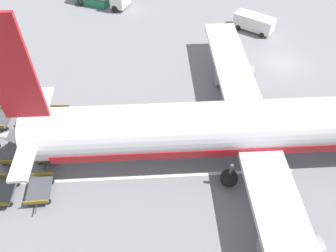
{
  "coord_description": "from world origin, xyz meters",
  "views": [
    {
      "loc": [
        27.35,
        -17.39,
        21.36
      ],
      "look_at": [
        8.41,
        -14.15,
        1.1
      ],
      "focal_mm": 35.0,
      "sensor_mm": 36.0,
      "label": 1
    }
  ],
  "objects_px": {
    "baggage_dolly_row_mid_a_col_a": "(28,119)",
    "baggage_dolly_row_mid_b_col_a": "(58,118)",
    "baggage_dolly_row_near_col_a": "(0,119)",
    "baggage_dolly_row_mid_b_col_b": "(49,151)",
    "baggage_dolly_row_mid_a_col_b": "(15,152)",
    "airplane": "(267,126)",
    "service_van": "(254,22)",
    "baggage_dolly_row_mid_a_col_c": "(3,192)",
    "baggage_dolly_row_mid_b_col_c": "(39,190)"
  },
  "relations": [
    {
      "from": "service_van",
      "to": "baggage_dolly_row_mid_b_col_b",
      "type": "height_order",
      "value": "service_van"
    },
    {
      "from": "baggage_dolly_row_mid_a_col_c",
      "to": "baggage_dolly_row_mid_a_col_a",
      "type": "bearing_deg",
      "value": 173.22
    },
    {
      "from": "baggage_dolly_row_near_col_a",
      "to": "baggage_dolly_row_mid_a_col_b",
      "type": "height_order",
      "value": "same"
    },
    {
      "from": "baggage_dolly_row_mid_b_col_a",
      "to": "baggage_dolly_row_mid_b_col_c",
      "type": "distance_m",
      "value": 7.58
    },
    {
      "from": "airplane",
      "to": "baggage_dolly_row_mid_b_col_c",
      "type": "distance_m",
      "value": 17.82
    },
    {
      "from": "baggage_dolly_row_mid_a_col_b",
      "to": "baggage_dolly_row_mid_b_col_c",
      "type": "bearing_deg",
      "value": 29.76
    },
    {
      "from": "service_van",
      "to": "baggage_dolly_row_mid_b_col_c",
      "type": "relative_size",
      "value": 1.45
    },
    {
      "from": "baggage_dolly_row_near_col_a",
      "to": "baggage_dolly_row_mid_a_col_c",
      "type": "distance_m",
      "value": 8.02
    },
    {
      "from": "baggage_dolly_row_mid_b_col_b",
      "to": "baggage_dolly_row_mid_b_col_c",
      "type": "distance_m",
      "value": 3.74
    },
    {
      "from": "airplane",
      "to": "baggage_dolly_row_mid_b_col_c",
      "type": "relative_size",
      "value": 12.79
    },
    {
      "from": "airplane",
      "to": "baggage_dolly_row_mid_a_col_a",
      "type": "relative_size",
      "value": 12.66
    },
    {
      "from": "service_van",
      "to": "baggage_dolly_row_near_col_a",
      "type": "bearing_deg",
      "value": -67.44
    },
    {
      "from": "service_van",
      "to": "baggage_dolly_row_mid_b_col_c",
      "type": "distance_m",
      "value": 30.92
    },
    {
      "from": "baggage_dolly_row_mid_b_col_b",
      "to": "baggage_dolly_row_mid_b_col_c",
      "type": "xyz_separation_m",
      "value": [
        3.71,
        -0.42,
        0.0
      ]
    },
    {
      "from": "baggage_dolly_row_mid_b_col_a",
      "to": "airplane",
      "type": "bearing_deg",
      "value": 68.72
    },
    {
      "from": "baggage_dolly_row_mid_b_col_a",
      "to": "baggage_dolly_row_mid_b_col_b",
      "type": "height_order",
      "value": "same"
    },
    {
      "from": "service_van",
      "to": "baggage_dolly_row_mid_a_col_a",
      "type": "bearing_deg",
      "value": -64.96
    },
    {
      "from": "baggage_dolly_row_near_col_a",
      "to": "baggage_dolly_row_mid_b_col_a",
      "type": "bearing_deg",
      "value": 82.6
    },
    {
      "from": "baggage_dolly_row_mid_b_col_a",
      "to": "baggage_dolly_row_mid_b_col_b",
      "type": "relative_size",
      "value": 1.01
    },
    {
      "from": "service_van",
      "to": "baggage_dolly_row_mid_b_col_c",
      "type": "height_order",
      "value": "service_van"
    },
    {
      "from": "baggage_dolly_row_mid_a_col_a",
      "to": "baggage_dolly_row_mid_a_col_c",
      "type": "distance_m",
      "value": 7.62
    },
    {
      "from": "baggage_dolly_row_mid_b_col_b",
      "to": "baggage_dolly_row_mid_a_col_a",
      "type": "bearing_deg",
      "value": -152.72
    },
    {
      "from": "baggage_dolly_row_near_col_a",
      "to": "baggage_dolly_row_mid_a_col_b",
      "type": "xyz_separation_m",
      "value": [
        4.14,
        1.87,
        0.0
      ]
    },
    {
      "from": "baggage_dolly_row_mid_b_col_b",
      "to": "baggage_dolly_row_near_col_a",
      "type": "bearing_deg",
      "value": -134.17
    },
    {
      "from": "baggage_dolly_row_mid_a_col_c",
      "to": "baggage_dolly_row_mid_b_col_b",
      "type": "height_order",
      "value": "same"
    },
    {
      "from": "baggage_dolly_row_mid_b_col_c",
      "to": "baggage_dolly_row_mid_a_col_b",
      "type": "bearing_deg",
      "value": -150.24
    },
    {
      "from": "baggage_dolly_row_mid_a_col_a",
      "to": "baggage_dolly_row_mid_b_col_a",
      "type": "xyz_separation_m",
      "value": [
        0.36,
        2.61,
        0.0
      ]
    },
    {
      "from": "service_van",
      "to": "baggage_dolly_row_mid_a_col_b",
      "type": "height_order",
      "value": "service_van"
    },
    {
      "from": "baggage_dolly_row_mid_a_col_b",
      "to": "baggage_dolly_row_mid_b_col_b",
      "type": "relative_size",
      "value": 1.01
    },
    {
      "from": "baggage_dolly_row_mid_a_col_b",
      "to": "baggage_dolly_row_mid_a_col_c",
      "type": "bearing_deg",
      "value": -4.91
    },
    {
      "from": "baggage_dolly_row_mid_b_col_a",
      "to": "baggage_dolly_row_mid_b_col_c",
      "type": "bearing_deg",
      "value": -6.62
    },
    {
      "from": "baggage_dolly_row_mid_a_col_b",
      "to": "baggage_dolly_row_mid_b_col_a",
      "type": "relative_size",
      "value": 1.0
    },
    {
      "from": "service_van",
      "to": "baggage_dolly_row_near_col_a",
      "type": "relative_size",
      "value": 1.44
    },
    {
      "from": "baggage_dolly_row_near_col_a",
      "to": "baggage_dolly_row_mid_b_col_b",
      "type": "bearing_deg",
      "value": 45.83
    },
    {
      "from": "baggage_dolly_row_mid_a_col_a",
      "to": "baggage_dolly_row_mid_b_col_a",
      "type": "distance_m",
      "value": 2.63
    },
    {
      "from": "service_van",
      "to": "baggage_dolly_row_mid_b_col_b",
      "type": "distance_m",
      "value": 28.35
    },
    {
      "from": "service_van",
      "to": "baggage_dolly_row_mid_b_col_a",
      "type": "relative_size",
      "value": 1.43
    },
    {
      "from": "baggage_dolly_row_mid_a_col_b",
      "to": "baggage_dolly_row_mid_b_col_a",
      "type": "distance_m",
      "value": 4.72
    },
    {
      "from": "service_van",
      "to": "baggage_dolly_row_mid_a_col_a",
      "type": "height_order",
      "value": "service_van"
    },
    {
      "from": "airplane",
      "to": "service_van",
      "type": "relative_size",
      "value": 8.81
    },
    {
      "from": "airplane",
      "to": "baggage_dolly_row_mid_b_col_a",
      "type": "relative_size",
      "value": 12.61
    },
    {
      "from": "baggage_dolly_row_mid_a_col_a",
      "to": "baggage_dolly_row_mid_a_col_b",
      "type": "bearing_deg",
      "value": -8.58
    },
    {
      "from": "airplane",
      "to": "baggage_dolly_row_mid_a_col_b",
      "type": "relative_size",
      "value": 12.6
    },
    {
      "from": "baggage_dolly_row_mid_a_col_c",
      "to": "baggage_dolly_row_mid_b_col_b",
      "type": "distance_m",
      "value": 4.57
    },
    {
      "from": "baggage_dolly_row_near_col_a",
      "to": "baggage_dolly_row_mid_a_col_a",
      "type": "relative_size",
      "value": 1.0
    },
    {
      "from": "baggage_dolly_row_mid_a_col_a",
      "to": "baggage_dolly_row_mid_b_col_a",
      "type": "bearing_deg",
      "value": 82.2
    },
    {
      "from": "baggage_dolly_row_near_col_a",
      "to": "baggage_dolly_row_mid_a_col_b",
      "type": "distance_m",
      "value": 4.54
    },
    {
      "from": "baggage_dolly_row_mid_a_col_b",
      "to": "baggage_dolly_row_mid_b_col_a",
      "type": "height_order",
      "value": "same"
    },
    {
      "from": "baggage_dolly_row_mid_b_col_a",
      "to": "baggage_dolly_row_mid_b_col_c",
      "type": "relative_size",
      "value": 1.01
    },
    {
      "from": "service_van",
      "to": "baggage_dolly_row_mid_a_col_a",
      "type": "xyz_separation_m",
      "value": [
        11.91,
        -25.49,
        -0.57
      ]
    }
  ]
}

